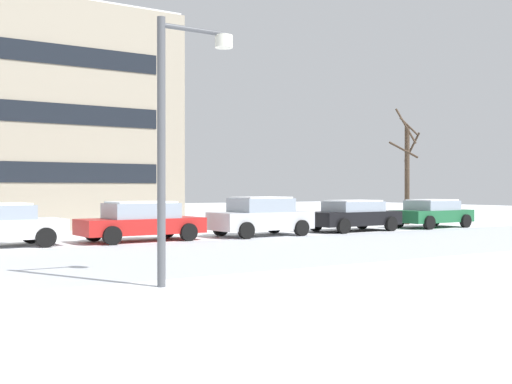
# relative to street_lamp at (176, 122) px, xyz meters

# --- Properties ---
(street_lamp) EXTENTS (1.62, 0.36, 5.16)m
(street_lamp) POSITION_rel_street_lamp_xyz_m (0.00, 0.00, 0.00)
(street_lamp) COLOR #4C4F54
(street_lamp) RESTS_ON ground
(parked_car_red) EXTENTS (4.49, 2.15, 1.43)m
(parked_car_red) POSITION_rel_street_lamp_xyz_m (3.17, 9.99, -2.46)
(parked_car_red) COLOR red
(parked_car_red) RESTS_ON ground
(parked_car_silver) EXTENTS (4.12, 2.22, 1.56)m
(parked_car_silver) POSITION_rel_street_lamp_xyz_m (8.13, 9.82, -2.40)
(parked_car_silver) COLOR silver
(parked_car_silver) RESTS_ON ground
(parked_car_black) EXTENTS (4.40, 2.19, 1.38)m
(parked_car_black) POSITION_rel_street_lamp_xyz_m (13.08, 10.02, -2.47)
(parked_car_black) COLOR black
(parked_car_black) RESTS_ON ground
(parked_car_green) EXTENTS (4.13, 2.24, 1.36)m
(parked_car_green) POSITION_rel_street_lamp_xyz_m (18.04, 10.02, -2.48)
(parked_car_green) COLOR #1E6038
(parked_car_green) RESTS_ON ground
(tree_far_left) EXTENTS (1.65, 1.64, 6.07)m
(tree_far_left) POSITION_rel_street_lamp_xyz_m (18.92, 12.54, -0.26)
(tree_far_left) COLOR #423326
(tree_far_left) RESTS_ON ground
(building_far_left) EXTENTS (15.11, 8.68, 10.47)m
(building_far_left) POSITION_rel_street_lamp_xyz_m (0.47, 21.00, 2.05)
(building_far_left) COLOR #9E937F
(building_far_left) RESTS_ON ground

